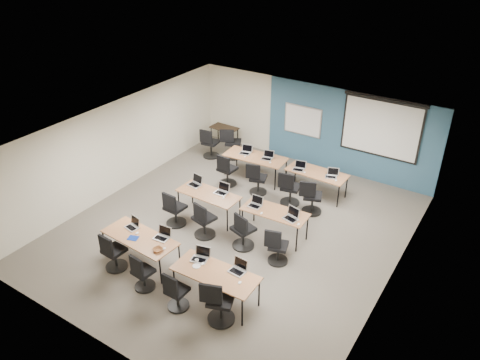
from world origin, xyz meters
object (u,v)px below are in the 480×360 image
Objects in this scene: projector_screen at (382,125)px; laptop_3 at (238,268)px; laptop_9 at (267,157)px; task_chair_10 at (289,191)px; training_table_back_left at (255,158)px; task_chair_1 at (142,275)px; task_chair_0 at (113,255)px; task_chair_9 at (257,181)px; task_chair_6 at (243,233)px; utility_table at (224,130)px; laptop_4 at (195,182)px; laptop_6 at (255,204)px; task_chair_2 at (176,294)px; laptop_7 at (292,216)px; laptop_8 at (246,151)px; training_table_front_left at (140,238)px; laptop_5 at (222,190)px; laptop_10 at (299,168)px; training_table_front_right at (216,274)px; laptop_1 at (162,235)px; spare_chair_a at (232,146)px; laptop_11 at (332,175)px; training_table_mid_right at (275,213)px; training_table_mid_left at (209,195)px; task_chair_3 at (219,305)px; task_chair_4 at (174,211)px; task_chair_5 at (204,222)px; laptop_2 at (201,256)px; task_chair_8 at (226,172)px; training_table_back_right at (317,174)px; whiteboard at (303,121)px; laptop_0 at (133,225)px; spare_chair_b at (210,146)px.

laptop_3 is (-0.75, -6.46, -1.09)m from projector_screen.
task_chair_10 is (1.22, -0.88, -0.36)m from laptop_9.
training_table_back_left is 5.65m from task_chair_1.
task_chair_9 reaches higher than task_chair_0.
task_chair_6 is 1.07× the size of utility_table.
laptop_4 reaches higher than laptop_6.
task_chair_2 is 2.68× the size of laptop_7.
task_chair_1 is 5.74m from laptop_8.
projector_screen is 2.51× the size of utility_table.
training_table_front_left is 2.69m from laptop_5.
laptop_9 is 1.12m from laptop_10.
laptop_8 reaches higher than training_table_front_right.
training_table_front_right is at bearing -16.59° from laptop_1.
laptop_7 is 4.98m from spare_chair_a.
utility_table is at bearing 145.27° from laptop_11.
training_table_mid_right is 2.41m from laptop_3.
task_chair_9 is at bearing 102.05° from task_chair_2.
training_table_mid_left is 1.66× the size of task_chair_3.
laptop_8 is 1.03× the size of laptop_10.
training_table_front_right is at bearing 26.92° from task_chair_1.
laptop_6 is 3.02m from laptop_8.
projector_screen is at bearing 64.26° from task_chair_3.
laptop_11 is (-0.72, -1.67, -1.09)m from projector_screen.
task_chair_10 is (0.02, 2.39, 0.00)m from task_chair_6.
task_chair_5 is at bearing 2.85° from task_chair_4.
laptop_6 reaches higher than training_table_back_left.
training_table_back_left is 1.87× the size of task_chair_5.
task_chair_6 reaches higher than laptop_6.
laptop_2 is at bearing -91.18° from spare_chair_a.
laptop_5 reaches higher than laptop_8.
task_chair_8 reaches higher than laptop_10.
laptop_10 reaches higher than training_table_back_right.
laptop_2 is (0.86, -6.59, -0.66)m from whiteboard.
whiteboard reaches higher than laptop_0.
laptop_7 reaches higher than training_table_front_right.
task_chair_5 is 3.18× the size of laptop_9.
laptop_1 is 1.59m from task_chair_2.
spare_chair_b is (-2.70, -1.37, -1.02)m from whiteboard.
task_chair_9 is at bearing -59.66° from training_table_back_left.
laptop_11 is (0.46, -0.01, 0.11)m from training_table_back_right.
whiteboard is 1.21× the size of spare_chair_a.
laptop_10 is at bearing 90.88° from task_chair_2.
laptop_8 is at bearing -35.50° from utility_table.
training_table_front_right is at bearing -30.77° from task_chair_4.
whiteboard reaches higher than spare_chair_b.
task_chair_5 is at bearing -94.19° from spare_chair_a.
task_chair_5 is (0.15, -1.04, -0.37)m from laptop_5.
task_chair_9 is (0.54, -0.79, -0.28)m from training_table_back_left.
task_chair_4 reaches higher than training_table_mid_right.
whiteboard reaches higher than laptop_1.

